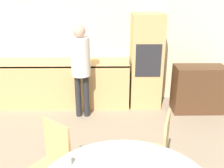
# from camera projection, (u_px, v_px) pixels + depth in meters

# --- Properties ---
(wall_back) EXTENTS (6.38, 0.05, 2.60)m
(wall_back) POSITION_uv_depth(u_px,v_px,m) (109.00, 37.00, 4.94)
(wall_back) COLOR beige
(wall_back) RESTS_ON ground_plane
(kitchen_counter) EXTENTS (2.73, 0.60, 0.88)m
(kitchen_counter) POSITION_uv_depth(u_px,v_px,m) (59.00, 83.00, 4.90)
(kitchen_counter) COLOR tan
(kitchen_counter) RESTS_ON ground_plane
(oven_unit) EXTENTS (0.58, 0.59, 1.78)m
(oven_unit) POSITION_uv_depth(u_px,v_px,m) (146.00, 61.00, 4.78)
(oven_unit) COLOR tan
(oven_unit) RESTS_ON ground_plane
(sideboard) EXTENTS (0.92, 0.45, 0.88)m
(sideboard) POSITION_uv_depth(u_px,v_px,m) (198.00, 89.00, 4.65)
(sideboard) COLOR #51331E
(sideboard) RESTS_ON ground_plane
(chair_far_left) EXTENTS (0.56, 0.56, 0.92)m
(chair_far_left) POSITION_uv_depth(u_px,v_px,m) (52.00, 161.00, 2.58)
(chair_far_left) COLOR tan
(chair_far_left) RESTS_ON ground_plane
(chair_far_right) EXTENTS (0.51, 0.51, 0.92)m
(chair_far_right) POSITION_uv_depth(u_px,v_px,m) (157.00, 147.00, 2.80)
(chair_far_right) COLOR tan
(chair_far_right) RESTS_ON ground_plane
(person_standing) EXTENTS (0.33, 0.33, 1.65)m
(person_standing) POSITION_uv_depth(u_px,v_px,m) (81.00, 62.00, 4.24)
(person_standing) COLOR #262628
(person_standing) RESTS_ON ground_plane
(cup) EXTENTS (0.07, 0.07, 0.09)m
(cup) POSITION_uv_depth(u_px,v_px,m) (68.00, 161.00, 2.17)
(cup) COLOR white
(cup) RESTS_ON dining_table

